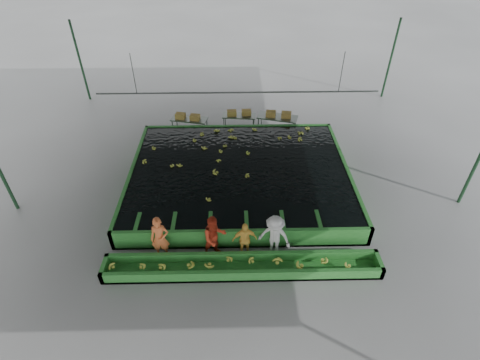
{
  "coord_description": "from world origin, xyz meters",
  "views": [
    {
      "loc": [
        -0.27,
        -12.28,
        10.99
      ],
      "look_at": [
        0.0,
        0.5,
        1.0
      ],
      "focal_mm": 28.0,
      "sensor_mm": 36.0,
      "label": 1
    }
  ],
  "objects_px": {
    "packing_table_mid": "(239,122)",
    "box_stack_mid": "(239,115)",
    "sorting_trough": "(242,266)",
    "packing_table_right": "(277,124)",
    "flotation_tank": "(240,176)",
    "box_stack_right": "(278,117)",
    "box_stack_left": "(188,119)",
    "packing_table_left": "(190,126)",
    "worker_c": "(244,240)",
    "worker_d": "(275,236)",
    "worker_a": "(160,238)",
    "worker_b": "(214,237)"
  },
  "relations": [
    {
      "from": "sorting_trough",
      "to": "worker_b",
      "type": "height_order",
      "value": "worker_b"
    },
    {
      "from": "packing_table_left",
      "to": "packing_table_mid",
      "type": "distance_m",
      "value": 2.81
    },
    {
      "from": "flotation_tank",
      "to": "box_stack_mid",
      "type": "bearing_deg",
      "value": 89.1
    },
    {
      "from": "worker_a",
      "to": "packing_table_left",
      "type": "height_order",
      "value": "worker_a"
    },
    {
      "from": "flotation_tank",
      "to": "packing_table_right",
      "type": "height_order",
      "value": "packing_table_right"
    },
    {
      "from": "worker_a",
      "to": "packing_table_left",
      "type": "distance_m",
      "value": 9.05
    },
    {
      "from": "flotation_tank",
      "to": "sorting_trough",
      "type": "height_order",
      "value": "flotation_tank"
    },
    {
      "from": "sorting_trough",
      "to": "worker_b",
      "type": "distance_m",
      "value": 1.46
    },
    {
      "from": "worker_a",
      "to": "box_stack_left",
      "type": "bearing_deg",
      "value": 86.76
    },
    {
      "from": "worker_c",
      "to": "packing_table_left",
      "type": "bearing_deg",
      "value": 99.44
    },
    {
      "from": "packing_table_mid",
      "to": "box_stack_left",
      "type": "xyz_separation_m",
      "value": [
        -2.85,
        -0.5,
        0.48
      ]
    },
    {
      "from": "worker_a",
      "to": "flotation_tank",
      "type": "bearing_deg",
      "value": 53.35
    },
    {
      "from": "sorting_trough",
      "to": "worker_d",
      "type": "xyz_separation_m",
      "value": [
        1.2,
        0.8,
        0.68
      ]
    },
    {
      "from": "worker_b",
      "to": "packing_table_right",
      "type": "xyz_separation_m",
      "value": [
        3.21,
        8.99,
        -0.44
      ]
    },
    {
      "from": "worker_b",
      "to": "packing_table_mid",
      "type": "bearing_deg",
      "value": 61.64
    },
    {
      "from": "box_stack_right",
      "to": "packing_table_right",
      "type": "bearing_deg",
      "value": 159.15
    },
    {
      "from": "worker_a",
      "to": "box_stack_mid",
      "type": "distance_m",
      "value": 9.98
    },
    {
      "from": "flotation_tank",
      "to": "packing_table_mid",
      "type": "distance_m",
      "value": 5.18
    },
    {
      "from": "packing_table_left",
      "to": "packing_table_right",
      "type": "bearing_deg",
      "value": -0.49
    },
    {
      "from": "worker_b",
      "to": "box_stack_left",
      "type": "bearing_deg",
      "value": 79.28
    },
    {
      "from": "flotation_tank",
      "to": "worker_d",
      "type": "bearing_deg",
      "value": -74.46
    },
    {
      "from": "flotation_tank",
      "to": "box_stack_right",
      "type": "xyz_separation_m",
      "value": [
        2.25,
        4.67,
        0.55
      ]
    },
    {
      "from": "packing_table_left",
      "to": "worker_c",
      "type": "bearing_deg",
      "value": -72.8
    },
    {
      "from": "worker_a",
      "to": "box_stack_right",
      "type": "bearing_deg",
      "value": 57.88
    },
    {
      "from": "packing_table_mid",
      "to": "box_stack_right",
      "type": "bearing_deg",
      "value": -13.04
    },
    {
      "from": "worker_c",
      "to": "worker_d",
      "type": "xyz_separation_m",
      "value": [
        1.1,
        0.0,
        0.14
      ]
    },
    {
      "from": "flotation_tank",
      "to": "packing_table_right",
      "type": "relative_size",
      "value": 4.56
    },
    {
      "from": "worker_d",
      "to": "packing_table_right",
      "type": "bearing_deg",
      "value": 104.42
    },
    {
      "from": "worker_b",
      "to": "packing_table_mid",
      "type": "distance_m",
      "value": 9.55
    },
    {
      "from": "box_stack_right",
      "to": "box_stack_left",
      "type": "bearing_deg",
      "value": 179.92
    },
    {
      "from": "packing_table_left",
      "to": "box_stack_mid",
      "type": "relative_size",
      "value": 1.48
    },
    {
      "from": "packing_table_mid",
      "to": "box_stack_mid",
      "type": "height_order",
      "value": "box_stack_mid"
    },
    {
      "from": "box_stack_mid",
      "to": "worker_d",
      "type": "bearing_deg",
      "value": -83.31
    },
    {
      "from": "worker_c",
      "to": "box_stack_left",
      "type": "relative_size",
      "value": 1.16
    },
    {
      "from": "worker_c",
      "to": "box_stack_right",
      "type": "bearing_deg",
      "value": 68.74
    },
    {
      "from": "packing_table_right",
      "to": "box_stack_mid",
      "type": "height_order",
      "value": "packing_table_right"
    },
    {
      "from": "flotation_tank",
      "to": "worker_c",
      "type": "bearing_deg",
      "value": -88.72
    },
    {
      "from": "sorting_trough",
      "to": "worker_b",
      "type": "xyz_separation_m",
      "value": [
        -1.0,
        0.8,
        0.69
      ]
    },
    {
      "from": "sorting_trough",
      "to": "box_stack_left",
      "type": "relative_size",
      "value": 7.34
    },
    {
      "from": "worker_d",
      "to": "box_stack_right",
      "type": "distance_m",
      "value": 9.03
    },
    {
      "from": "sorting_trough",
      "to": "worker_d",
      "type": "bearing_deg",
      "value": 33.78
    },
    {
      "from": "packing_table_left",
      "to": "box_stack_right",
      "type": "bearing_deg",
      "value": -0.68
    },
    {
      "from": "flotation_tank",
      "to": "worker_c",
      "type": "height_order",
      "value": "worker_c"
    },
    {
      "from": "packing_table_mid",
      "to": "box_stack_left",
      "type": "bearing_deg",
      "value": -170.12
    },
    {
      "from": "flotation_tank",
      "to": "box_stack_right",
      "type": "distance_m",
      "value": 5.21
    },
    {
      "from": "worker_c",
      "to": "worker_a",
      "type": "bearing_deg",
      "value": 172.23
    },
    {
      "from": "flotation_tank",
      "to": "packing_table_right",
      "type": "xyz_separation_m",
      "value": [
        2.2,
        4.69,
        0.05
      ]
    },
    {
      "from": "flotation_tank",
      "to": "worker_b",
      "type": "distance_m",
      "value": 4.44
    },
    {
      "from": "sorting_trough",
      "to": "packing_table_right",
      "type": "xyz_separation_m",
      "value": [
        2.2,
        9.79,
        0.25
      ]
    },
    {
      "from": "worker_a",
      "to": "packing_table_mid",
      "type": "distance_m",
      "value": 9.97
    }
  ]
}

